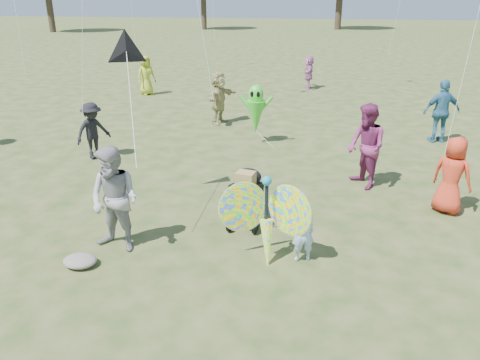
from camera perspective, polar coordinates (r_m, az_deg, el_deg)
name	(u,v)px	position (r m, az deg, el deg)	size (l,w,h in m)	color
ground	(235,282)	(7.43, -0.60, -12.30)	(160.00, 160.00, 0.00)	#51592B
child_girl	(303,232)	(7.78, 7.71, -6.29)	(0.39, 0.25, 1.06)	#B1CFFB
adult_man	(115,200)	(8.16, -15.03, -2.38)	(0.90, 0.70, 1.85)	#9B9AA0
grey_bag	(80,261)	(8.21, -18.93, -9.30)	(0.56, 0.46, 0.18)	slate
crowd_a	(452,175)	(10.22, 24.43, 0.53)	(0.78, 0.51, 1.59)	red
crowd_b	(93,131)	(13.12, -17.50, 5.75)	(0.98, 0.56, 1.52)	black
crowd_c	(442,111)	(15.11, 23.37, 7.69)	(1.09, 0.45, 1.86)	teal
crowd_d	(219,98)	(16.06, -2.58, 10.01)	(1.64, 0.52, 1.76)	tan
crowd_e	(366,147)	(10.89, 15.13, 3.95)	(0.94, 0.73, 1.93)	#7F2A5F
crowd_g	(146,76)	(21.19, -11.37, 12.38)	(0.82, 0.53, 1.67)	gold
crowd_j	(309,72)	(22.51, 8.38, 12.90)	(1.40, 0.44, 1.51)	#BF6DAD
jogging_stroller	(246,194)	(8.91, 0.77, -1.69)	(0.60, 1.10, 1.09)	black
butterfly_kite	(266,220)	(7.66, 3.25, -4.87)	(1.74, 0.75, 1.68)	red
delta_kite_rig	(126,52)	(9.42, -13.68, 14.97)	(1.25, 2.13, 2.07)	black
alien_kite	(256,111)	(13.76, 1.93, 8.38)	(1.12, 0.69, 1.74)	green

